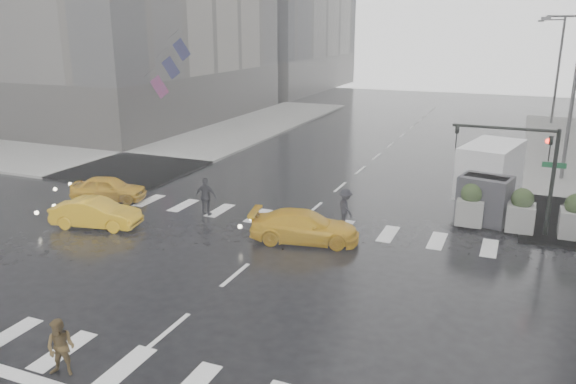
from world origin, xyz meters
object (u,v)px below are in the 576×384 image
at_px(pedestrian_brown, 61,348).
at_px(box_truck, 489,177).
at_px(traffic_signal_pole, 528,159).
at_px(taxi_mid, 96,213).
at_px(taxi_front, 109,189).

bearing_deg(pedestrian_brown, box_truck, 47.11).
bearing_deg(pedestrian_brown, traffic_signal_pole, 38.66).
bearing_deg(taxi_mid, traffic_signal_pole, -82.36).
bearing_deg(box_truck, traffic_signal_pole, -50.38).
relative_size(pedestrian_brown, taxi_mid, 0.40).
height_order(pedestrian_brown, taxi_front, pedestrian_brown).
xyz_separation_m(taxi_front, box_truck, (17.32, 5.68, 0.99)).
distance_m(taxi_front, box_truck, 18.25).
bearing_deg(taxi_mid, taxi_front, 20.08).
bearing_deg(taxi_front, pedestrian_brown, -161.32).
bearing_deg(traffic_signal_pole, pedestrian_brown, -124.57).
distance_m(traffic_signal_pole, pedestrian_brown, 18.15).
xyz_separation_m(traffic_signal_pole, taxi_front, (-18.82, -2.75, -2.60)).
distance_m(pedestrian_brown, taxi_front, 14.83).
distance_m(pedestrian_brown, box_truck, 19.77).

